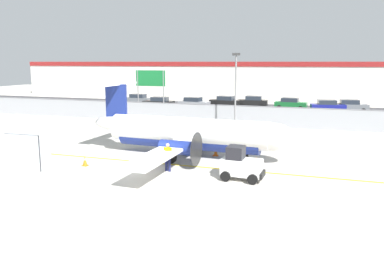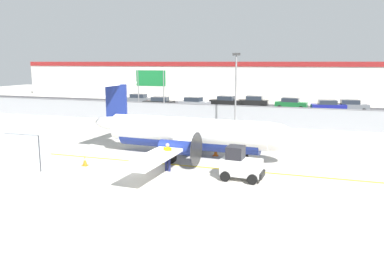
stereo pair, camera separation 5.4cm
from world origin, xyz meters
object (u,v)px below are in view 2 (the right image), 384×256
object	(u,v)px
traffic_cone_near_right	(241,154)
traffic_cone_far_right	(256,162)
commuter_airplane	(191,133)
parked_car_5	(291,104)
ground_crew_worker	(168,156)
parked_car_3	(225,102)
parked_car_6	(328,106)
traffic_cone_near_left	(85,161)
apron_light_pole	(236,85)
highway_sign	(151,82)
parked_car_0	(138,99)
traffic_cone_far_left	(216,151)
parked_car_2	(194,103)
parked_car_4	(253,102)
baggage_tug	(241,165)
parked_car_7	(351,106)
cargo_container	(22,152)
parked_car_1	(159,103)

from	to	relation	value
traffic_cone_near_right	traffic_cone_far_right	size ratio (longest dim) A/B	1.00
commuter_airplane	parked_car_5	world-z (taller)	commuter_airplane
ground_crew_worker	parked_car_3	bearing A→B (deg)	13.42
ground_crew_worker	parked_car_6	distance (m)	31.91
traffic_cone_near_left	ground_crew_worker	bearing A→B (deg)	5.05
apron_light_pole	highway_sign	size ratio (longest dim) A/B	1.32
parked_car_0	parked_car_5	xyz separation A→B (m)	(22.48, 0.68, 0.00)
traffic_cone_far_left	parked_car_6	xyz separation A→B (m)	(8.26, 25.80, 0.58)
commuter_airplane	parked_car_6	size ratio (longest dim) A/B	3.65
parked_car_2	traffic_cone_near_left	bearing A→B (deg)	-79.80
traffic_cone_far_right	parked_car_3	xyz separation A→B (m)	(-8.55, 29.23, 0.58)
traffic_cone_near_right	parked_car_4	xyz separation A→B (m)	(-3.44, 28.71, 0.58)
parked_car_5	apron_light_pole	size ratio (longest dim) A/B	0.60
commuter_airplane	parked_car_2	size ratio (longest dim) A/B	3.68
baggage_tug	parked_car_4	size ratio (longest dim) A/B	0.57
parked_car_7	ground_crew_worker	bearing A→B (deg)	-117.94
traffic_cone_far_right	parked_car_3	distance (m)	30.46
traffic_cone_near_left	traffic_cone_far_right	distance (m)	10.73
traffic_cone_near_left	apron_light_pole	distance (m)	17.24
parked_car_4	parked_car_5	distance (m)	5.41
highway_sign	parked_car_4	bearing A→B (deg)	53.78
cargo_container	apron_light_pole	bearing A→B (deg)	59.62
parked_car_1	highway_sign	bearing A→B (deg)	102.84
parked_car_4	apron_light_pole	size ratio (longest dim) A/B	0.58
parked_car_1	parked_car_6	world-z (taller)	same
parked_car_3	parked_car_7	size ratio (longest dim) A/B	1.00
baggage_tug	parked_car_0	size ratio (longest dim) A/B	0.57
parked_car_0	parked_car_7	xyz separation A→B (m)	(29.91, 0.28, 0.00)
traffic_cone_near_right	apron_light_pole	distance (m)	11.58
commuter_airplane	parked_car_4	distance (m)	29.27
parked_car_2	parked_car_4	distance (m)	8.70
traffic_cone_near_right	parked_car_3	bearing A→B (deg)	104.79
ground_crew_worker	traffic_cone_far_right	size ratio (longest dim) A/B	2.66
parked_car_5	cargo_container	bearing A→B (deg)	-105.87
parked_car_1	parked_car_7	distance (m)	25.21
parked_car_2	apron_light_pole	distance (m)	16.35
ground_crew_worker	traffic_cone_far_left	distance (m)	4.88
ground_crew_worker	traffic_cone_far_left	bearing A→B (deg)	-15.24
parked_car_3	parked_car_6	xyz separation A→B (m)	(13.73, -1.52, 0.00)
baggage_tug	parked_car_7	bearing A→B (deg)	79.08
parked_car_1	parked_car_2	world-z (taller)	same
parked_car_0	commuter_airplane	bearing A→B (deg)	122.08
parked_car_7	traffic_cone_near_right	bearing A→B (deg)	-114.63
parked_car_2	parked_car_0	bearing A→B (deg)	171.39
traffic_cone_far_right	parked_car_1	distance (m)	30.36
parked_car_0	parked_car_5	bearing A→B (deg)	-178.48
parked_car_7	traffic_cone_far_left	bearing A→B (deg)	-117.95
ground_crew_worker	parked_car_3	xyz separation A→B (m)	(-3.66, 31.79, -0.06)
highway_sign	baggage_tug	bearing A→B (deg)	-54.67
traffic_cone_near_right	parked_car_6	bearing A→B (deg)	75.90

